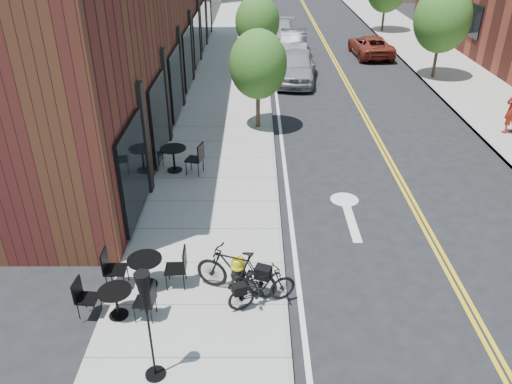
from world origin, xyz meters
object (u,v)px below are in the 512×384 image
object	(u,v)px
fire_hydrant	(238,273)
bicycle_left	(236,271)
bistro_set_c	(174,156)
patio_umbrella	(146,305)
parked_car_far	(371,46)
parked_car_b	(293,44)
parked_car_a	(297,66)
parked_car_c	(281,31)
bistro_set_a	(116,299)
bicycle_right	(262,288)
bistro_set_b	(146,268)

from	to	relation	value
fire_hydrant	bicycle_left	size ratio (longest dim) A/B	0.48
bistro_set_c	patio_umbrella	bearing A→B (deg)	-68.28
bicycle_left	parked_car_far	bearing A→B (deg)	-178.46
bistro_set_c	parked_car_b	bearing A→B (deg)	88.71
fire_hydrant	parked_car_a	xyz separation A→B (m)	(2.49, 16.51, 0.25)
patio_umbrella	parked_car_far	bearing A→B (deg)	70.04
bistro_set_c	parked_car_c	size ratio (longest dim) A/B	0.46
bicycle_left	patio_umbrella	distance (m)	2.94
bistro_set_a	parked_car_far	bearing A→B (deg)	71.63
parked_car_b	parked_car_c	distance (m)	4.27
parked_car_far	patio_umbrella	bearing A→B (deg)	67.38
patio_umbrella	parked_car_b	world-z (taller)	patio_umbrella
bicycle_right	parked_car_c	size ratio (longest dim) A/B	0.35
patio_umbrella	parked_car_b	bearing A→B (deg)	80.36
fire_hydrant	parked_car_a	world-z (taller)	parked_car_a
bicycle_right	parked_car_a	world-z (taller)	parked_car_a
bistro_set_a	bistro_set_b	bearing A→B (deg)	71.46
parked_car_far	parked_car_c	bearing A→B (deg)	-41.84
bicycle_right	patio_umbrella	bearing A→B (deg)	112.33
bicycle_right	parked_car_a	bearing A→B (deg)	-28.07
patio_umbrella	parked_car_a	xyz separation A→B (m)	(3.95, 18.94, -1.00)
bicycle_right	bistro_set_c	bearing A→B (deg)	1.89
bicycle_right	parked_car_far	distance (m)	23.47
bistro_set_c	patio_umbrella	world-z (taller)	patio_umbrella
bistro_set_b	bistro_set_a	bearing A→B (deg)	-115.22
fire_hydrant	parked_car_far	distance (m)	23.13
fire_hydrant	bicycle_left	world-z (taller)	bicycle_left
parked_car_far	parked_car_b	bearing A→B (deg)	-3.30
bicycle_right	patio_umbrella	xyz separation A→B (m)	(-1.99, -1.91, 1.22)
bistro_set_b	patio_umbrella	size ratio (longest dim) A/B	0.77
patio_umbrella	parked_car_far	world-z (taller)	patio_umbrella
bicycle_left	bicycle_right	distance (m)	0.72
bistro_set_a	parked_car_far	xyz separation A→B (m)	(9.90, 22.78, 0.06)
bistro_set_b	parked_car_far	distance (m)	23.77
parked_car_far	bicycle_right	bearing A→B (deg)	70.35
bicycle_right	parked_car_far	xyz separation A→B (m)	(6.86, 22.44, 0.04)
bicycle_right	parked_car_b	size ratio (longest dim) A/B	0.34
bicycle_right	bistro_set_b	bearing A→B (deg)	54.62
bistro_set_c	patio_umbrella	size ratio (longest dim) A/B	0.86
parked_car_a	parked_car_far	xyz separation A→B (m)	(4.90, 5.41, -0.18)
bistro_set_a	parked_car_a	distance (m)	18.08
bistro_set_c	parked_car_far	xyz separation A→B (m)	(9.68, 15.91, -0.03)
patio_umbrella	parked_car_far	xyz separation A→B (m)	(8.84, 24.35, -1.18)
bistro_set_a	parked_car_c	xyz separation A→B (m)	(4.65, 27.06, 0.08)
patio_umbrella	parked_car_b	size ratio (longest dim) A/B	0.52
fire_hydrant	parked_car_c	world-z (taller)	parked_car_c
bicycle_right	bistro_set_a	bearing A→B (deg)	74.87
parked_car_a	fire_hydrant	bearing A→B (deg)	-91.01
fire_hydrant	parked_car_far	world-z (taller)	parked_car_far
parked_car_a	parked_car_c	xyz separation A→B (m)	(-0.36, 9.69, -0.17)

